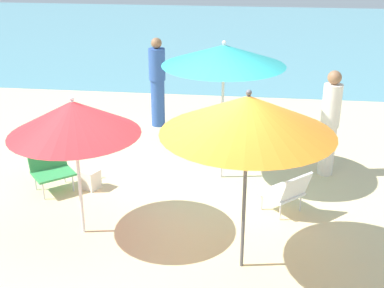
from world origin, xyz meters
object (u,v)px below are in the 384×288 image
umbrella_teal (224,55)px  beach_chair_b (50,165)px  umbrella_orange (248,115)px  beach_bag (91,180)px  beach_chair_a (286,137)px  person_b (157,82)px  person_a (330,123)px  beach_chair_c (288,191)px  umbrella_red (74,118)px

umbrella_teal → beach_chair_b: umbrella_teal is taller
umbrella_orange → beach_bag: umbrella_orange is taller
beach_chair_a → person_b: bearing=-57.3°
beach_chair_a → person_a: (0.59, -0.64, 0.51)m
person_b → beach_chair_c: bearing=-174.7°
umbrella_red → beach_chair_c: umbrella_red is taller
umbrella_orange → beach_chair_c: umbrella_orange is taller
beach_chair_a → person_a: 1.01m
beach_chair_b → person_b: (1.05, 2.84, 0.49)m
umbrella_red → beach_chair_b: umbrella_red is taller
beach_chair_a → umbrella_red: bearing=16.0°
umbrella_red → beach_chair_b: size_ratio=2.32×
umbrella_teal → beach_bag: size_ratio=7.42×
umbrella_orange → beach_chair_a: (0.60, 3.22, -1.47)m
person_a → umbrella_orange: bearing=156.4°
umbrella_orange → beach_bag: size_ratio=7.26×
person_b → beach_chair_a: bearing=-147.7°
umbrella_red → person_b: size_ratio=1.04×
umbrella_orange → person_a: size_ratio=1.25×
beach_chair_a → umbrella_orange: bearing=48.6°
umbrella_red → umbrella_teal: (1.59, 1.79, 0.38)m
umbrella_red → umbrella_orange: size_ratio=0.87×
beach_chair_a → beach_bag: beach_chair_a is taller
beach_chair_b → beach_bag: (0.58, 0.05, -0.23)m
beach_chair_b → beach_chair_a: bearing=74.7°
beach_bag → beach_chair_b: bearing=-174.8°
beach_chair_c → beach_chair_b: bearing=40.2°
beach_chair_c → person_a: 1.57m
umbrella_teal → beach_chair_b: size_ratio=2.74×
umbrella_red → beach_chair_b: bearing=127.3°
umbrella_teal → beach_chair_a: (1.01, 0.97, -1.57)m
beach_chair_b → beach_bag: size_ratio=2.71×
umbrella_orange → umbrella_teal: bearing=100.2°
umbrella_red → beach_bag: (-0.27, 1.17, -1.37)m
umbrella_teal → beach_chair_a: umbrella_teal is taller
umbrella_red → beach_chair_c: size_ratio=2.52×
beach_chair_a → person_b: (-2.40, 1.19, 0.54)m
umbrella_teal → beach_bag: bearing=-161.5°
beach_chair_a → beach_chair_c: size_ratio=1.03×
umbrella_teal → beach_chair_c: size_ratio=2.98×
umbrella_red → beach_chair_a: (2.59, 2.76, -1.19)m
person_a → beach_bag: size_ratio=5.80×
umbrella_orange → person_b: 4.86m
umbrella_red → beach_bag: umbrella_red is taller
person_b → umbrella_teal: bearing=-178.4°
umbrella_orange → person_a: umbrella_orange is taller
beach_chair_a → beach_chair_c: (-0.06, -1.97, 0.01)m
umbrella_teal → beach_chair_c: 2.08m
beach_chair_c → umbrella_teal: bearing=-0.9°
person_a → beach_chair_b: bearing=105.2°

